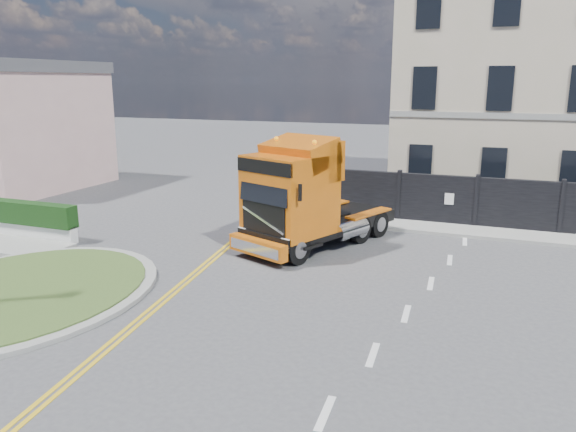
% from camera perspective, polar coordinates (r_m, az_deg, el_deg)
% --- Properties ---
extents(ground, '(120.00, 120.00, 0.00)m').
position_cam_1_polar(ground, '(15.41, 1.19, -7.77)').
color(ground, '#424244').
rests_on(ground, ground).
extents(traffic_island, '(6.80, 6.80, 0.17)m').
position_cam_1_polar(traffic_island, '(16.81, -25.93, -7.06)').
color(traffic_island, gray).
rests_on(traffic_island, ground).
extents(seaside_bldg_pink, '(8.00, 8.00, 6.00)m').
position_cam_1_polar(seaside_bldg_pink, '(33.66, -26.83, 7.70)').
color(seaside_bldg_pink, beige).
rests_on(seaside_bldg_pink, ground).
extents(hoarding_fence, '(18.80, 0.25, 2.00)m').
position_cam_1_polar(hoarding_fence, '(23.02, 24.89, 0.75)').
color(hoarding_fence, black).
rests_on(hoarding_fence, ground).
extents(georgian_building, '(12.30, 10.30, 12.80)m').
position_cam_1_polar(georgian_building, '(30.01, 23.98, 12.76)').
color(georgian_building, beige).
rests_on(georgian_building, ground).
extents(pavement_far, '(20.00, 1.60, 0.12)m').
position_cam_1_polar(pavement_far, '(22.32, 23.37, -1.96)').
color(pavement_far, gray).
rests_on(pavement_far, ground).
extents(truck, '(4.45, 6.62, 3.72)m').
position_cam_1_polar(truck, '(18.85, 1.42, 1.50)').
color(truck, black).
rests_on(truck, ground).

